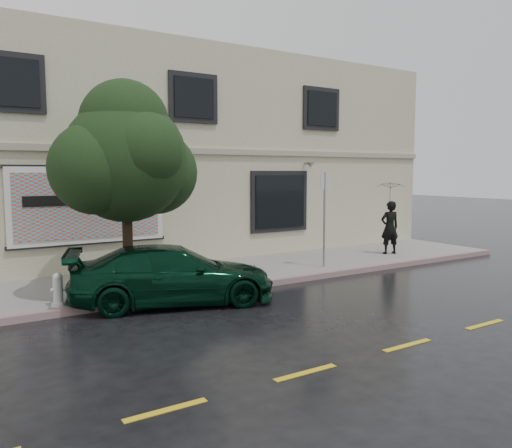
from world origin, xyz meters
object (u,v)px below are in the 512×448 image
car (173,275)px  fire_hydrant (58,290)px  street_tree (126,161)px  pedestrian (390,227)px

car → fire_hydrant: car is taller
street_tree → fire_hydrant: bearing=-166.4°
street_tree → pedestrian: bearing=3.8°
car → pedestrian: 8.81m
pedestrian → fire_hydrant: (-11.00, -1.02, -0.57)m
car → pedestrian: pedestrian is taller
car → pedestrian: bearing=-62.6°
pedestrian → street_tree: bearing=20.2°
street_tree → fire_hydrant: street_tree is taller
street_tree → car: bearing=-54.8°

